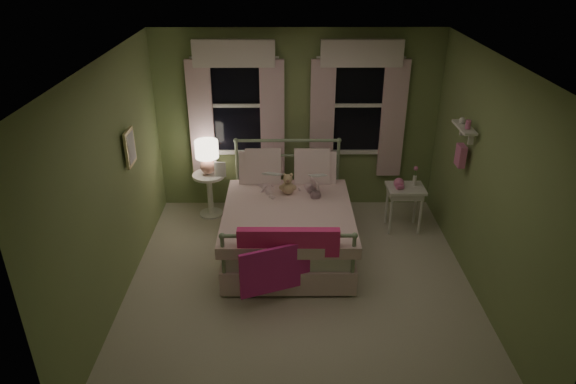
{
  "coord_description": "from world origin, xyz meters",
  "views": [
    {
      "loc": [
        -0.17,
        -4.89,
        3.66
      ],
      "look_at": [
        -0.14,
        0.45,
        1.0
      ],
      "focal_mm": 32.0,
      "sensor_mm": 36.0,
      "label": 1
    }
  ],
  "objects_px": {
    "bed": "(288,223)",
    "nightstand_right": "(405,194)",
    "child_left": "(266,172)",
    "table_lamp": "(207,154)",
    "teddy_bear": "(288,185)",
    "child_right": "(309,172)",
    "nightstand_left": "(210,189)"
  },
  "relations": [
    {
      "from": "bed",
      "to": "nightstand_right",
      "type": "distance_m",
      "value": 1.67
    },
    {
      "from": "nightstand_right",
      "to": "bed",
      "type": "bearing_deg",
      "value": -162.6
    },
    {
      "from": "bed",
      "to": "child_left",
      "type": "xyz_separation_m",
      "value": [
        -0.28,
        0.42,
        0.52
      ]
    },
    {
      "from": "table_lamp",
      "to": "nightstand_right",
      "type": "distance_m",
      "value": 2.77
    },
    {
      "from": "bed",
      "to": "table_lamp",
      "type": "bearing_deg",
      "value": 140.26
    },
    {
      "from": "child_right",
      "to": "nightstand_left",
      "type": "distance_m",
      "value": 1.57
    },
    {
      "from": "bed",
      "to": "teddy_bear",
      "type": "relative_size",
      "value": 6.72
    },
    {
      "from": "teddy_bear",
      "to": "table_lamp",
      "type": "height_order",
      "value": "table_lamp"
    },
    {
      "from": "child_right",
      "to": "nightstand_right",
      "type": "bearing_deg",
      "value": 170.71
    },
    {
      "from": "child_left",
      "to": "nightstand_right",
      "type": "xyz_separation_m",
      "value": [
        1.87,
        0.08,
        -0.35
      ]
    },
    {
      "from": "child_right",
      "to": "table_lamp",
      "type": "relative_size",
      "value": 1.36
    },
    {
      "from": "child_left",
      "to": "child_right",
      "type": "distance_m",
      "value": 0.56
    },
    {
      "from": "child_right",
      "to": "nightstand_right",
      "type": "distance_m",
      "value": 1.36
    },
    {
      "from": "nightstand_left",
      "to": "nightstand_right",
      "type": "xyz_separation_m",
      "value": [
        2.71,
        -0.43,
        0.13
      ]
    },
    {
      "from": "child_left",
      "to": "nightstand_left",
      "type": "xyz_separation_m",
      "value": [
        -0.84,
        0.51,
        -0.49
      ]
    },
    {
      "from": "child_left",
      "to": "table_lamp",
      "type": "distance_m",
      "value": 0.98
    },
    {
      "from": "child_right",
      "to": "nightstand_left",
      "type": "relative_size",
      "value": 1.02
    },
    {
      "from": "child_left",
      "to": "child_right",
      "type": "relative_size",
      "value": 1.01
    },
    {
      "from": "child_left",
      "to": "nightstand_left",
      "type": "bearing_deg",
      "value": -46.25
    },
    {
      "from": "bed",
      "to": "child_right",
      "type": "height_order",
      "value": "child_right"
    },
    {
      "from": "child_right",
      "to": "table_lamp",
      "type": "bearing_deg",
      "value": -32.64
    },
    {
      "from": "teddy_bear",
      "to": "nightstand_left",
      "type": "xyz_separation_m",
      "value": [
        -1.12,
        0.67,
        -0.37
      ]
    },
    {
      "from": "teddy_bear",
      "to": "child_left",
      "type": "bearing_deg",
      "value": 150.5
    },
    {
      "from": "child_right",
      "to": "table_lamp",
      "type": "height_order",
      "value": "child_right"
    },
    {
      "from": "child_right",
      "to": "teddy_bear",
      "type": "relative_size",
      "value": 2.19
    },
    {
      "from": "bed",
      "to": "child_left",
      "type": "bearing_deg",
      "value": 123.6
    },
    {
      "from": "teddy_bear",
      "to": "nightstand_left",
      "type": "bearing_deg",
      "value": 149.18
    },
    {
      "from": "child_right",
      "to": "teddy_bear",
      "type": "height_order",
      "value": "child_right"
    },
    {
      "from": "child_left",
      "to": "teddy_bear",
      "type": "xyz_separation_m",
      "value": [
        0.28,
        -0.16,
        -0.11
      ]
    },
    {
      "from": "child_left",
      "to": "child_right",
      "type": "height_order",
      "value": "child_left"
    },
    {
      "from": "bed",
      "to": "nightstand_right",
      "type": "xyz_separation_m",
      "value": [
        1.59,
        0.5,
        0.17
      ]
    },
    {
      "from": "table_lamp",
      "to": "child_left",
      "type": "bearing_deg",
      "value": -31.25
    }
  ]
}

